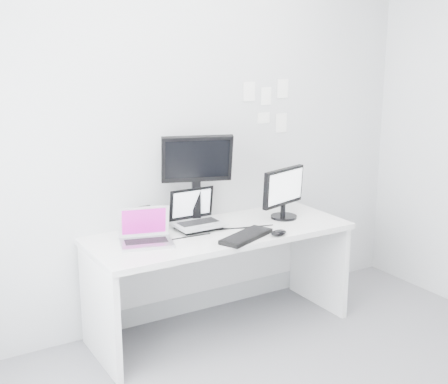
{
  "coord_description": "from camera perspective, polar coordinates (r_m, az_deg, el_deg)",
  "views": [
    {
      "loc": [
        -1.99,
        -2.13,
        1.98
      ],
      "look_at": [
        0.02,
        1.23,
        1.0
      ],
      "focal_mm": 48.69,
      "sensor_mm": 36.0,
      "label": 1
    }
  ],
  "objects": [
    {
      "name": "back_wall",
      "position": [
        4.27,
        -2.79,
        5.56
      ],
      "size": [
        3.6,
        0.0,
        3.6
      ],
      "primitive_type": "plane",
      "rotation": [
        1.57,
        0.0,
        0.0
      ],
      "color": "#B9BCBE",
      "rests_on": "ground"
    },
    {
      "name": "desk",
      "position": [
        4.24,
        -0.37,
        -8.33
      ],
      "size": [
        1.8,
        0.7,
        0.73
      ],
      "primitive_type": "cube",
      "color": "silver",
      "rests_on": "ground"
    },
    {
      "name": "macbook",
      "position": [
        3.82,
        -7.34,
        -3.21
      ],
      "size": [
        0.38,
        0.32,
        0.24
      ],
      "primitive_type": "cube",
      "rotation": [
        0.0,
        0.0,
        -0.27
      ],
      "color": "#BABABF",
      "rests_on": "desk"
    },
    {
      "name": "speaker",
      "position": [
        4.13,
        -7.28,
        -2.49
      ],
      "size": [
        0.08,
        0.08,
        0.16
      ],
      "primitive_type": "cube",
      "rotation": [
        0.0,
        0.0,
        -0.03
      ],
      "color": "black",
      "rests_on": "desk"
    },
    {
      "name": "dell_laptop",
      "position": [
        4.1,
        -2.35,
        -1.67
      ],
      "size": [
        0.33,
        0.26,
        0.28
      ],
      "primitive_type": "cube",
      "rotation": [
        0.0,
        0.0,
        0.01
      ],
      "color": "#A3A6AA",
      "rests_on": "desk"
    },
    {
      "name": "rear_monitor",
      "position": [
        4.15,
        -2.58,
        1.2
      ],
      "size": [
        0.51,
        0.32,
        0.66
      ],
      "primitive_type": "cube",
      "rotation": [
        0.0,
        0.0,
        -0.34
      ],
      "color": "black",
      "rests_on": "desk"
    },
    {
      "name": "samsung_monitor",
      "position": [
        4.37,
        5.69,
        -0.06
      ],
      "size": [
        0.45,
        0.3,
        0.38
      ],
      "primitive_type": "cube",
      "rotation": [
        0.0,
        0.0,
        0.29
      ],
      "color": "black",
      "rests_on": "desk"
    },
    {
      "name": "keyboard",
      "position": [
        3.95,
        2.1,
        -4.18
      ],
      "size": [
        0.44,
        0.3,
        0.03
      ],
      "primitive_type": "cube",
      "rotation": [
        0.0,
        0.0,
        0.41
      ],
      "color": "black",
      "rests_on": "desk"
    },
    {
      "name": "mouse",
      "position": [
        4.02,
        5.16,
        -3.84
      ],
      "size": [
        0.13,
        0.09,
        0.04
      ],
      "primitive_type": "ellipsoid",
      "rotation": [
        0.0,
        0.0,
        0.14
      ],
      "color": "black",
      "rests_on": "desk"
    },
    {
      "name": "wall_note_0",
      "position": [
        4.47,
        2.38,
        9.42
      ],
      "size": [
        0.1,
        0.0,
        0.14
      ],
      "primitive_type": "cube",
      "color": "white",
      "rests_on": "back_wall"
    },
    {
      "name": "wall_note_1",
      "position": [
        4.55,
        3.97,
        8.98
      ],
      "size": [
        0.09,
        0.0,
        0.13
      ],
      "primitive_type": "cube",
      "color": "white",
      "rests_on": "back_wall"
    },
    {
      "name": "wall_note_2",
      "position": [
        4.64,
        5.53,
        9.66
      ],
      "size": [
        0.1,
        0.0,
        0.14
      ],
      "primitive_type": "cube",
      "color": "white",
      "rests_on": "back_wall"
    },
    {
      "name": "wall_note_3",
      "position": [
        4.56,
        3.73,
        6.96
      ],
      "size": [
        0.11,
        0.0,
        0.08
      ],
      "primitive_type": "cube",
      "color": "white",
      "rests_on": "back_wall"
    },
    {
      "name": "wall_note_4",
      "position": [
        4.66,
        5.39,
        6.48
      ],
      "size": [
        0.1,
        0.0,
        0.14
      ],
      "primitive_type": "cube",
      "color": "white",
      "rests_on": "back_wall"
    }
  ]
}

